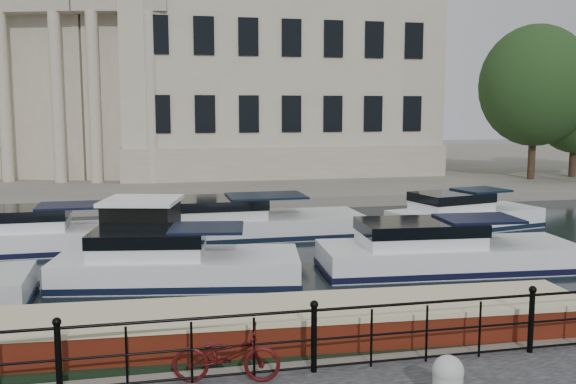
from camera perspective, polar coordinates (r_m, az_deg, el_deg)
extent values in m
plane|color=black|center=(13.28, -0.25, -14.13)|extent=(160.00, 160.00, 0.00)
cube|color=#6B665B|center=(51.34, -9.50, 2.20)|extent=(120.00, 42.00, 0.55)
cylinder|color=black|center=(10.62, -19.73, -13.89)|extent=(0.10, 0.10, 1.10)
sphere|color=black|center=(10.42, -19.87, -10.81)|extent=(0.14, 0.14, 0.14)
cylinder|color=black|center=(10.84, 2.32, -12.99)|extent=(0.10, 0.10, 1.10)
sphere|color=black|center=(10.65, 2.34, -9.96)|extent=(0.14, 0.14, 0.14)
cylinder|color=black|center=(12.42, 20.80, -10.78)|extent=(0.10, 0.10, 1.10)
sphere|color=black|center=(12.26, 20.93, -8.11)|extent=(0.14, 0.14, 0.14)
cylinder|color=black|center=(10.68, 2.34, -10.47)|extent=(24.00, 0.05, 0.05)
cylinder|color=black|center=(10.84, 2.32, -12.99)|extent=(24.00, 0.04, 0.04)
cylinder|color=black|center=(11.01, 2.31, -15.28)|extent=(24.00, 0.04, 0.04)
cube|color=#ADA38C|center=(45.96, -1.67, 10.78)|extent=(20.00, 14.00, 14.00)
cube|color=#9E937F|center=(46.00, -1.64, 3.30)|extent=(20.30, 14.30, 2.00)
cube|color=#ADA38C|center=(41.12, -13.62, 8.87)|extent=(5.73, 4.06, 11.00)
cube|color=#9E937F|center=(39.62, -14.55, 16.03)|extent=(5.62, 2.73, 1.20)
cylinder|color=#ADA38C|center=(38.23, -12.09, 8.14)|extent=(0.70, 0.70, 9.80)
cylinder|color=#ADA38C|center=(39.05, -16.85, 7.97)|extent=(0.70, 0.70, 9.80)
cube|color=#ADA38C|center=(42.90, -20.29, 8.56)|extent=(5.90, 4.56, 11.00)
cube|color=#9E937F|center=(41.56, -21.90, 15.32)|extent=(5.62, 3.30, 1.20)
cylinder|color=#ADA38C|center=(39.86, -19.83, 7.83)|extent=(0.70, 0.70, 9.80)
cylinder|color=#ADA38C|center=(41.43, -23.92, 7.60)|extent=(0.70, 0.70, 9.80)
imported|color=#420B0C|center=(10.54, -5.51, -14.20)|extent=(1.80, 0.93, 0.90)
sphere|color=#B4B4B0|center=(10.15, 14.04, -15.16)|extent=(0.47, 0.47, 0.47)
cube|color=black|center=(12.54, -1.82, -14.97)|extent=(15.55, 2.86, 0.93)
cube|color=#54180C|center=(12.31, -1.83, -12.18)|extent=(12.45, 2.39, 0.72)
cube|color=beige|center=(12.18, -1.84, -10.40)|extent=(12.45, 2.45, 0.10)
cube|color=#6B665B|center=(20.67, -12.74, -6.26)|extent=(3.58, 3.21, 0.25)
cube|color=black|center=(20.45, -12.82, -3.40)|extent=(2.47, 2.47, 1.84)
cube|color=white|center=(20.30, -12.90, -0.76)|extent=(2.71, 2.71, 0.12)
cube|color=white|center=(18.52, -9.68, -7.31)|extent=(7.08, 3.64, 1.20)
cube|color=black|center=(18.54, -9.67, -7.55)|extent=(7.16, 3.68, 0.18)
cube|color=white|center=(18.43, -12.25, -4.73)|extent=(3.34, 2.58, 0.90)
cube|color=black|center=(18.14, -7.23, -3.20)|extent=(2.29, 2.11, 0.08)
cube|color=white|center=(20.27, 14.03, -6.14)|extent=(7.92, 3.09, 1.20)
cube|color=black|center=(20.29, 14.02, -6.36)|extent=(8.00, 3.12, 0.18)
cube|color=white|center=(19.75, 11.60, -3.89)|extent=(3.63, 2.33, 0.90)
cube|color=black|center=(20.38, 16.57, -2.28)|extent=(2.45, 1.95, 0.08)
cube|color=white|center=(23.72, -20.74, -4.43)|extent=(7.37, 2.56, 1.20)
cube|color=black|center=(23.74, -20.73, -4.62)|extent=(7.44, 2.59, 0.18)
cube|color=white|center=(23.71, -22.95, -2.45)|extent=(3.32, 2.08, 0.90)
cube|color=black|center=(23.38, -18.75, -1.14)|extent=(2.22, 1.77, 0.08)
cube|color=silver|center=(24.62, -4.65, -3.54)|extent=(9.82, 3.02, 1.20)
cube|color=black|center=(24.64, -4.64, -3.72)|extent=(9.91, 3.05, 0.18)
cube|color=silver|center=(24.34, -7.41, -1.67)|extent=(4.43, 2.44, 0.90)
cube|color=black|center=(24.60, -1.97, -0.34)|extent=(2.96, 2.08, 0.08)
cube|color=white|center=(27.22, 15.48, -2.73)|extent=(6.72, 3.76, 1.20)
cube|color=black|center=(27.23, 15.47, -2.90)|extent=(6.79, 3.80, 0.18)
cube|color=white|center=(26.59, 14.30, -1.07)|extent=(3.22, 2.56, 0.90)
cube|color=black|center=(27.52, 16.78, 0.18)|extent=(2.23, 2.06, 0.08)
cylinder|color=black|center=(42.18, 20.85, 3.16)|extent=(0.44, 0.44, 3.07)
ellipsoid|color=#183511|center=(42.11, 21.11, 8.82)|extent=(6.66, 6.66, 7.36)
sphere|color=#183511|center=(42.10, 22.05, 7.58)|extent=(4.91, 4.91, 4.91)
cylinder|color=black|center=(44.70, 23.99, 2.72)|extent=(0.44, 0.44, 2.29)
ellipsoid|color=#1D3F14|center=(44.58, 24.20, 6.70)|extent=(4.97, 4.97, 5.49)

